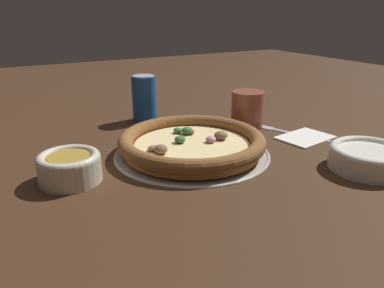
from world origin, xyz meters
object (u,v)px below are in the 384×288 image
Objects in this scene: fork at (287,132)px; pizza_tray at (192,153)px; bowl_near at (70,166)px; napkin at (305,137)px; beverage_can at (144,98)px; drinking_cup at (247,110)px; bowl_far at (369,157)px; pizza at (192,142)px.

pizza_tray is at bearing 70.51° from fork.
bowl_near reaches higher than napkin.
beverage_can is at bearing 47.60° from bowl_near.
drinking_cup is (0.22, 0.09, 0.04)m from pizza_tray.
bowl_far is (0.26, -0.23, 0.02)m from pizza_tray.
pizza_tray is 0.24m from drinking_cup.
fork is at bearing 1.80° from pizza.
bowl_near is 0.48m from drinking_cup.
pizza_tray is 2.40× the size of napkin.
pizza is at bearing -91.66° from beverage_can.
beverage_can is (-0.25, 0.52, 0.04)m from bowl_far.
drinking_cup is 0.16m from napkin.
pizza_tray is at bearing -91.65° from beverage_can.
beverage_can reaches higher than drinking_cup.
fork is 0.39m from beverage_can.
fork is at bearing 85.66° from bowl_far.
bowl_near is (-0.26, -0.01, 0.00)m from pizza.
pizza reaches higher than napkin.
fork is at bearing -45.18° from beverage_can.
drinking_cup is 0.11m from fork.
napkin is (0.03, 0.19, -0.02)m from bowl_far.
pizza is 0.29m from napkin.
pizza_tray is 2.23× the size of bowl_far.
napkin is (0.28, -0.05, 0.00)m from pizza_tray.
pizza is at bearing -156.55° from drinking_cup.
napkin is (0.07, -0.14, -0.04)m from drinking_cup.
bowl_far is 0.19m from napkin.
bowl_far is at bearing 154.33° from fork.
beverage_can is at bearing 115.99° from bowl_far.
pizza_tray is at bearing -156.51° from drinking_cup.
bowl_near is 0.54m from napkin.
pizza_tray is at bearing 1.84° from bowl_near.
drinking_cup reaches higher than napkin.
bowl_far reaches higher than fork.
pizza is 1.67× the size of fork.
drinking_cup is at bearing 15.09° from fork.
drinking_cup reaches higher than pizza.
fork is (0.06, -0.08, -0.05)m from drinking_cup.
pizza_tray is 1.06× the size of pizza.
napkin is at bearing -9.14° from pizza_tray.
fork is (0.53, 0.02, -0.03)m from bowl_near.
bowl_far is 1.57× the size of drinking_cup.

